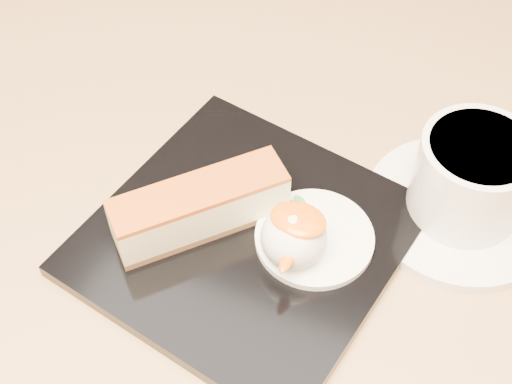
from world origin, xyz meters
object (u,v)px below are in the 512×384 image
at_px(table, 193,322).
at_px(dessert_plate, 246,238).
at_px(coffee_cup, 474,176).
at_px(cheesecake, 200,207).
at_px(ice_cream_scoop, 294,237).
at_px(saucer, 459,209).

height_order(table, dessert_plate, dessert_plate).
bearing_deg(coffee_cup, dessert_plate, -161.20).
distance_m(table, cheesecake, 0.19).
bearing_deg(coffee_cup, ice_cream_scoop, -151.02).
xyz_separation_m(table, saucer, (0.20, 0.10, 0.16)).
relative_size(dessert_plate, ice_cream_scoop, 4.55).
bearing_deg(ice_cream_scoop, table, -178.86).
bearing_deg(table, coffee_cup, 26.47).
relative_size(ice_cream_scoop, saucer, 0.32).
xyz_separation_m(table, dessert_plate, (0.05, 0.01, 0.16)).
distance_m(cheesecake, saucer, 0.21).
xyz_separation_m(saucer, coffee_cup, (0.00, 0.00, 0.04)).
distance_m(dessert_plate, cheesecake, 0.04).
xyz_separation_m(dessert_plate, ice_cream_scoop, (0.04, -0.00, 0.03)).
distance_m(cheesecake, ice_cream_scoop, 0.08).
height_order(dessert_plate, ice_cream_scoop, ice_cream_scoop).
height_order(ice_cream_scoop, coffee_cup, coffee_cup).
bearing_deg(coffee_cup, table, -167.20).
distance_m(saucer, coffee_cup, 0.04).
distance_m(ice_cream_scoop, coffee_cup, 0.15).
relative_size(cheesecake, saucer, 0.81).
distance_m(dessert_plate, ice_cream_scoop, 0.05).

